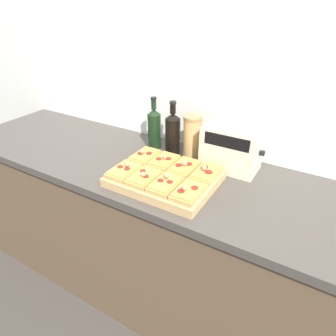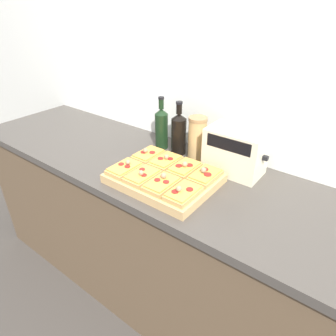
# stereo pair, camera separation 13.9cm
# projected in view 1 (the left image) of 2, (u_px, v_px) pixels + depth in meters

# --- Properties ---
(ground_plane) EXTENTS (12.00, 12.00, 0.00)m
(ground_plane) POSITION_uv_depth(u_px,v_px,m) (141.00, 335.00, 1.71)
(ground_plane) COLOR #3D3833
(wall_back) EXTENTS (6.00, 0.06, 2.50)m
(wall_back) POSITION_uv_depth(u_px,v_px,m) (203.00, 90.00, 1.60)
(wall_back) COLOR silver
(wall_back) RESTS_ON ground_plane
(kitchen_counter) EXTENTS (2.63, 0.67, 0.93)m
(kitchen_counter) POSITION_uv_depth(u_px,v_px,m) (169.00, 240.00, 1.72)
(kitchen_counter) COLOR brown
(kitchen_counter) RESTS_ON ground_plane
(cutting_board) EXTENTS (0.47, 0.36, 0.04)m
(cutting_board) POSITION_uv_depth(u_px,v_px,m) (165.00, 178.00, 1.39)
(cutting_board) COLOR tan
(cutting_board) RESTS_ON kitchen_counter
(pizza_slice_back_left) EXTENTS (0.10, 0.16, 0.05)m
(pizza_slice_back_left) POSITION_uv_depth(u_px,v_px,m) (145.00, 156.00, 1.51)
(pizza_slice_back_left) COLOR tan
(pizza_slice_back_left) RESTS_ON cutting_board
(pizza_slice_back_midleft) EXTENTS (0.10, 0.16, 0.05)m
(pizza_slice_back_midleft) POSITION_uv_depth(u_px,v_px,m) (164.00, 161.00, 1.46)
(pizza_slice_back_midleft) COLOR tan
(pizza_slice_back_midleft) RESTS_ON cutting_board
(pizza_slice_back_midright) EXTENTS (0.10, 0.16, 0.05)m
(pizza_slice_back_midright) POSITION_uv_depth(u_px,v_px,m) (184.00, 167.00, 1.41)
(pizza_slice_back_midright) COLOR tan
(pizza_slice_back_midright) RESTS_ON cutting_board
(pizza_slice_back_right) EXTENTS (0.10, 0.16, 0.05)m
(pizza_slice_back_right) POSITION_uv_depth(u_px,v_px,m) (206.00, 173.00, 1.36)
(pizza_slice_back_right) COLOR tan
(pizza_slice_back_right) RESTS_ON cutting_board
(pizza_slice_front_left) EXTENTS (0.10, 0.16, 0.05)m
(pizza_slice_front_left) POSITION_uv_depth(u_px,v_px,m) (124.00, 171.00, 1.38)
(pizza_slice_front_left) COLOR tan
(pizza_slice_front_left) RESTS_ON cutting_board
(pizza_slice_front_midleft) EXTENTS (0.10, 0.16, 0.05)m
(pizza_slice_front_midleft) POSITION_uv_depth(u_px,v_px,m) (144.00, 177.00, 1.33)
(pizza_slice_front_midleft) COLOR tan
(pizza_slice_front_midleft) RESTS_ON cutting_board
(pizza_slice_front_midright) EXTENTS (0.10, 0.16, 0.05)m
(pizza_slice_front_midright) POSITION_uv_depth(u_px,v_px,m) (165.00, 184.00, 1.28)
(pizza_slice_front_midright) COLOR tan
(pizza_slice_front_midright) RESTS_ON cutting_board
(pizza_slice_front_right) EXTENTS (0.10, 0.16, 0.05)m
(pizza_slice_front_right) POSITION_uv_depth(u_px,v_px,m) (188.00, 192.00, 1.23)
(pizza_slice_front_right) COLOR tan
(pizza_slice_front_right) RESTS_ON cutting_board
(olive_oil_bottle) EXTENTS (0.07, 0.07, 0.29)m
(olive_oil_bottle) POSITION_uv_depth(u_px,v_px,m) (154.00, 128.00, 1.66)
(olive_oil_bottle) COLOR black
(olive_oil_bottle) RESTS_ON kitchen_counter
(wine_bottle) EXTENTS (0.08, 0.08, 0.29)m
(wine_bottle) POSITION_uv_depth(u_px,v_px,m) (173.00, 133.00, 1.60)
(wine_bottle) COLOR black
(wine_bottle) RESTS_ON kitchen_counter
(grain_jar_tall) EXTENTS (0.10, 0.10, 0.23)m
(grain_jar_tall) POSITION_uv_depth(u_px,v_px,m) (192.00, 137.00, 1.55)
(grain_jar_tall) COLOR tan
(grain_jar_tall) RESTS_ON kitchen_counter
(toaster_oven) EXTENTS (0.30, 0.17, 0.22)m
(toaster_oven) POSITION_uv_depth(u_px,v_px,m) (231.00, 148.00, 1.46)
(toaster_oven) COLOR beige
(toaster_oven) RESTS_ON kitchen_counter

